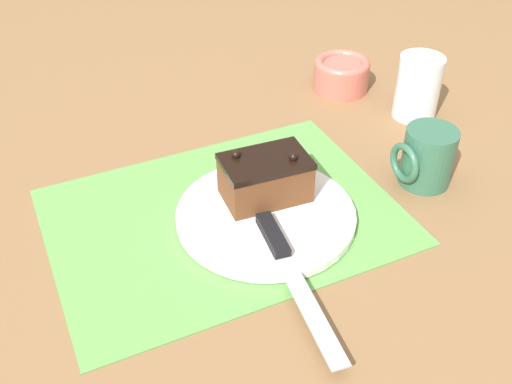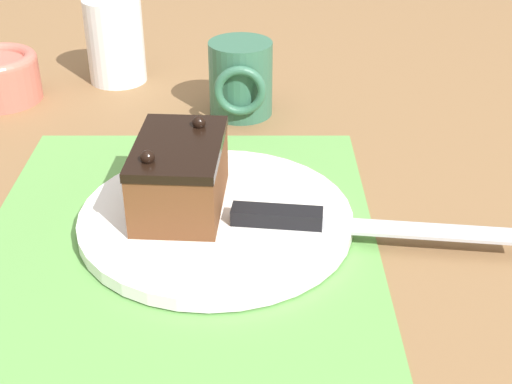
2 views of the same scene
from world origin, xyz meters
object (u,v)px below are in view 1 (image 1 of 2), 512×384
Objects in this scene: small_bowl at (341,73)px; coffee_mug at (426,157)px; serving_knife at (284,258)px; drinking_glass at (418,87)px; cake_plate at (266,215)px; chocolate_cake at (264,177)px.

coffee_mug is at bearing 81.79° from small_bowl.
small_bowl is (-0.31, -0.37, 0.01)m from serving_knife.
drinking_glass reaches higher than coffee_mug.
serving_knife is at bearing 77.43° from cake_plate.
chocolate_cake is at bearing -112.26° from cake_plate.
chocolate_cake is 0.24m from coffee_mug.
coffee_mug is at bearing 175.89° from cake_plate.
drinking_glass is 1.07× the size of small_bowl.
small_bowl reaches higher than cake_plate.
serving_knife is 2.82× the size of coffee_mug.
chocolate_cake is 1.38× the size of coffee_mug.
coffee_mug is (-0.27, -0.08, 0.02)m from serving_knife.
cake_plate is 0.05m from chocolate_cake.
cake_plate is 2.01× the size of chocolate_cake.
drinking_glass is (-0.34, -0.11, 0.01)m from chocolate_cake.
drinking_glass is 0.19m from coffee_mug.
small_bowl is at bearing -138.15° from chocolate_cake.
chocolate_cake is 1.20× the size of small_bowl.
drinking_glass reaches higher than serving_knife.
coffee_mug reaches higher than small_bowl.
cake_plate is 0.40m from small_bowl.
chocolate_cake is 0.49× the size of serving_knife.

